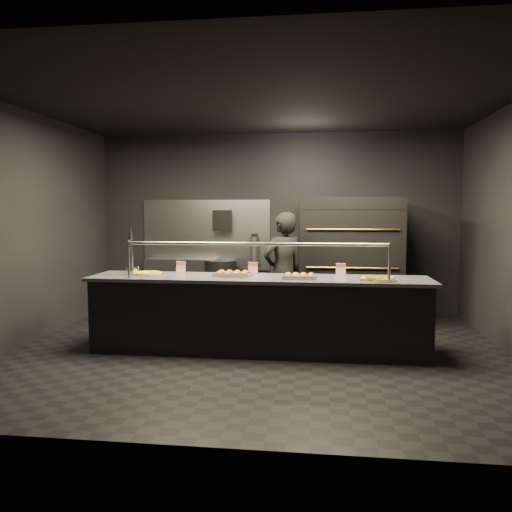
% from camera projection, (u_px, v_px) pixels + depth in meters
% --- Properties ---
extents(room, '(6.04, 6.00, 3.00)m').
position_uv_depth(room, '(257.00, 229.00, 6.00)').
color(room, black).
rests_on(room, ground).
extents(service_counter, '(4.10, 0.78, 1.37)m').
position_uv_depth(service_counter, '(258.00, 314.00, 6.04)').
color(service_counter, black).
rests_on(service_counter, ground).
extents(pizza_oven, '(1.50, 1.23, 1.91)m').
position_uv_depth(pizza_oven, '(350.00, 259.00, 7.73)').
color(pizza_oven, black).
rests_on(pizza_oven, ground).
extents(prep_shelf, '(1.20, 0.35, 0.90)m').
position_uv_depth(prep_shelf, '(182.00, 285.00, 8.54)').
color(prep_shelf, '#99999E').
rests_on(prep_shelf, ground).
extents(towel_dispenser, '(0.30, 0.20, 0.35)m').
position_uv_depth(towel_dispenser, '(222.00, 221.00, 8.42)').
color(towel_dispenser, black).
rests_on(towel_dispenser, room).
extents(fire_extinguisher, '(0.14, 0.14, 0.51)m').
position_uv_depth(fire_extinguisher, '(255.00, 250.00, 8.41)').
color(fire_extinguisher, '#B2B2B7').
rests_on(fire_extinguisher, room).
extents(beer_tap, '(0.15, 0.22, 0.59)m').
position_uv_depth(beer_tap, '(131.00, 261.00, 6.22)').
color(beer_tap, silver).
rests_on(beer_tap, service_counter).
extents(round_pizza, '(0.41, 0.41, 0.03)m').
position_uv_depth(round_pizza, '(148.00, 273.00, 6.21)').
color(round_pizza, silver).
rests_on(round_pizza, service_counter).
extents(slider_tray_a, '(0.48, 0.39, 0.07)m').
position_uv_depth(slider_tray_a, '(232.00, 274.00, 6.08)').
color(slider_tray_a, silver).
rests_on(slider_tray_a, service_counter).
extents(slider_tray_b, '(0.40, 0.30, 0.06)m').
position_uv_depth(slider_tray_b, '(299.00, 276.00, 5.88)').
color(slider_tray_b, silver).
rests_on(slider_tray_b, service_counter).
extents(square_pizza, '(0.43, 0.43, 0.05)m').
position_uv_depth(square_pizza, '(377.00, 279.00, 5.69)').
color(square_pizza, silver).
rests_on(square_pizza, service_counter).
extents(condiment_jar, '(0.14, 0.05, 0.09)m').
position_uv_depth(condiment_jar, '(133.00, 269.00, 6.48)').
color(condiment_jar, silver).
rests_on(condiment_jar, service_counter).
extents(tent_cards, '(2.15, 0.04, 0.15)m').
position_uv_depth(tent_cards, '(257.00, 268.00, 6.28)').
color(tent_cards, white).
rests_on(tent_cards, service_counter).
extents(trash_bin, '(0.54, 0.54, 0.89)m').
position_uv_depth(trash_bin, '(221.00, 287.00, 8.35)').
color(trash_bin, black).
rests_on(trash_bin, ground).
extents(worker, '(0.74, 0.69, 1.70)m').
position_uv_depth(worker, '(283.00, 273.00, 6.94)').
color(worker, black).
rests_on(worker, ground).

